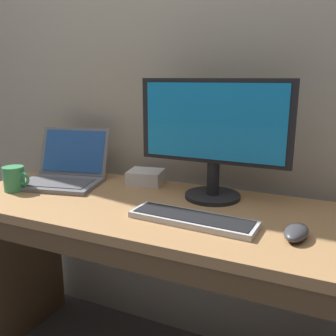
{
  "coord_description": "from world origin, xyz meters",
  "views": [
    {
      "loc": [
        0.58,
        -1.11,
        1.22
      ],
      "look_at": [
        0.08,
        0.0,
        0.91
      ],
      "focal_mm": 38.98,
      "sensor_mm": 36.0,
      "label": 1
    }
  ],
  "objects": [
    {
      "name": "external_drive_box",
      "position": [
        -0.13,
        0.22,
        0.8
      ],
      "size": [
        0.16,
        0.15,
        0.06
      ],
      "primitive_type": "cube",
      "rotation": [
        0.0,
        0.0,
        0.18
      ],
      "color": "silver",
      "rests_on": "desk"
    },
    {
      "name": "desk",
      "position": [
        0.0,
        -0.01,
        0.53
      ],
      "size": [
        1.45,
        0.59,
        0.77
      ],
      "color": "#A87A4C",
      "rests_on": "ground"
    },
    {
      "name": "computer_mouse",
      "position": [
        0.52,
        -0.09,
        0.79
      ],
      "size": [
        0.08,
        0.13,
        0.04
      ],
      "primitive_type": "ellipsoid",
      "rotation": [
        0.0,
        0.0,
        -0.13
      ],
      "color": "#38383D",
      "rests_on": "desk"
    },
    {
      "name": "back_wall",
      "position": [
        0.0,
        0.36,
        1.5
      ],
      "size": [
        4.13,
        0.04,
        3.0
      ],
      "primitive_type": "cube",
      "color": "#ADA38E",
      "rests_on": "ground"
    },
    {
      "name": "coffee_mug",
      "position": [
        -0.56,
        -0.09,
        0.82
      ],
      "size": [
        0.12,
        0.08,
        0.1
      ],
      "color": "#388E56",
      "rests_on": "desk"
    },
    {
      "name": "external_monitor",
      "position": [
        0.19,
        0.14,
        1.02
      ],
      "size": [
        0.56,
        0.21,
        0.44
      ],
      "color": "black",
      "rests_on": "desk"
    },
    {
      "name": "wired_keyboard",
      "position": [
        0.21,
        -0.1,
        0.78
      ],
      "size": [
        0.41,
        0.14,
        0.02
      ],
      "color": "#BCBCC1",
      "rests_on": "desk"
    },
    {
      "name": "laptop_space_gray",
      "position": [
        -0.45,
        0.08,
        0.81
      ],
      "size": [
        0.38,
        0.37,
        0.22
      ],
      "color": "slate",
      "rests_on": "desk"
    }
  ]
}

